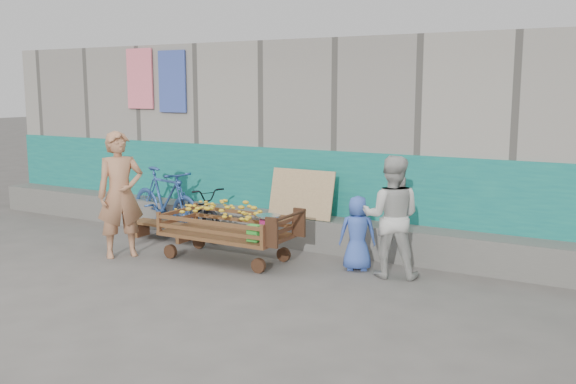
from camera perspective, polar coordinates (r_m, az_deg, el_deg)
The scene contains 9 objects.
ground at distance 7.70m, azimuth -8.88°, elevation -8.22°, with size 80.00×80.00×0.00m, color #54514D.
building_wall at distance 10.83m, azimuth 4.48°, elevation 4.81°, with size 12.00×3.50×3.00m.
banana_cart at distance 8.64m, azimuth -5.71°, elevation -2.54°, with size 1.87×0.85×0.80m.
bench at distance 10.02m, azimuth -11.14°, elevation -3.07°, with size 1.03×0.31×0.26m.
vendor_man at distance 9.01m, azimuth -14.67°, elevation -0.23°, with size 0.63×0.41×1.72m, color #B17853.
woman at distance 7.90m, azimuth 9.18°, elevation -2.17°, with size 0.73×0.57×1.50m, color beige.
child at distance 8.17m, azimuth 6.19°, elevation -3.66°, with size 0.47×0.30×0.96m, color #3C5CBC.
bicycle_dark at distance 10.05m, azimuth -8.20°, elevation -1.72°, with size 0.53×1.53×0.80m, color black.
bicycle_blue at distance 10.41m, azimuth -10.87°, elevation -0.75°, with size 0.49×1.73×1.04m, color #2F559B.
Camera 1 is at (4.63, -5.70, 2.29)m, focal length 40.00 mm.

